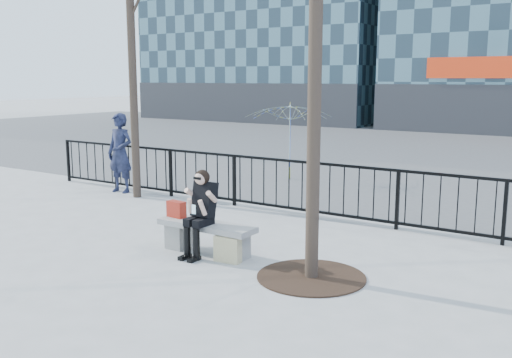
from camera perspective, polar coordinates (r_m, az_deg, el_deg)
The scene contains 10 objects.
ground at distance 9.05m, azimuth -4.94°, elevation -7.38°, with size 120.00×120.00×0.00m, color gray.
street_surface at distance 22.58m, azimuth 19.30°, elevation 2.62°, with size 60.00×23.00×0.01m, color #474747.
railing at distance 11.35m, azimuth 4.41°, elevation -0.90°, with size 14.00×0.06×1.10m.
tree_grate at distance 7.98m, azimuth 5.55°, elevation -9.71°, with size 1.50×1.50×0.02m, color black.
bench_main at distance 8.96m, azimuth -4.97°, elevation -5.54°, with size 1.65×0.46×0.49m.
seated_woman at distance 8.75m, azimuth -5.66°, elevation -3.44°, with size 0.50×0.64×1.34m.
handbag at distance 9.29m, azimuth -7.97°, elevation -3.01°, with size 0.32×0.15×0.26m, color #A22213.
shopping_bag at distance 8.55m, azimuth -2.85°, elevation -7.04°, with size 0.41×0.15×0.39m, color beige.
standing_man at distance 13.95m, azimuth -13.43°, elevation 2.55°, with size 0.69×0.46×1.90m, color black.
vendor_umbrella at distance 15.31m, azimuth 3.24°, elevation 3.80°, with size 2.27×2.32×2.08m, color yellow.
Camera 1 is at (5.36, -6.77, 2.71)m, focal length 40.00 mm.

